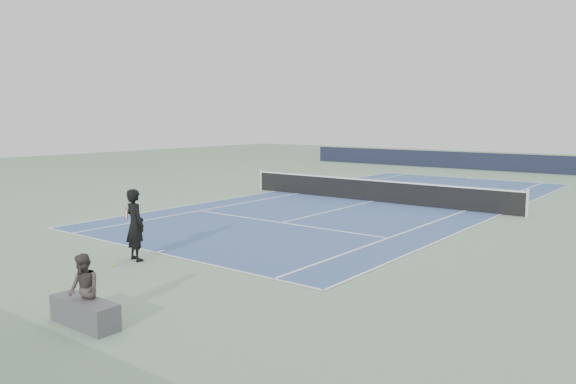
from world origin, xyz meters
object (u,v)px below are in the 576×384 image
Objects in this scene: tennis_net at (373,190)px; tennis_player at (135,225)px; tennis_ball at (112,266)px; spectator_bench at (84,300)px.

tennis_player reaches higher than tennis_net.
spectator_bench is at bearing -41.57° from tennis_ball.
spectator_bench reaches higher than tennis_net.
spectator_bench is (3.29, -16.10, -0.05)m from tennis_net.
tennis_ball is (0.32, -13.46, -0.47)m from tennis_net.
tennis_ball is at bearing -83.61° from tennis_player.
tennis_net is 7.00× the size of tennis_player.
spectator_bench is at bearing -78.44° from tennis_net.
tennis_ball is 3.99m from spectator_bench.
tennis_player is (0.24, -12.69, 0.42)m from tennis_net.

